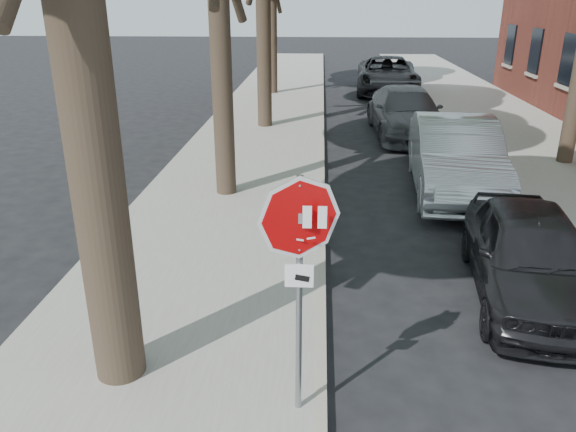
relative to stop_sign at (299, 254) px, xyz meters
The scene contains 10 objects.
ground 2.07m from the stop_sign, ahead, with size 120.00×120.00×0.00m, color black.
sidewalk_left 12.31m from the stop_sign, 98.51° to the left, with size 4.00×55.00×0.12m, color gray.
sidewalk_right 13.89m from the stop_sign, 60.88° to the left, with size 4.00×55.00×0.12m, color gray.
curb_left 12.17m from the stop_sign, 88.81° to the left, with size 0.12×55.00×0.13m, color #9E9384.
curb_right 13.03m from the stop_sign, 68.86° to the left, with size 0.12×55.00×0.13m, color #9E9384.
stop_sign is the anchor object (origin of this frame).
car_a 4.53m from the stop_sign, 40.61° to the left, with size 1.62×4.03×1.37m, color black.
car_b 8.42m from the stop_sign, 67.05° to the left, with size 1.77×5.08×1.67m, color #ADB1B5.
car_c 13.71m from the stop_sign, 77.66° to the left, with size 2.09×5.13×1.49m, color #434347.
car_d 22.13m from the stop_sign, 81.60° to the left, with size 2.72×5.90×1.64m, color black.
Camera 1 is at (-0.53, -4.86, 4.24)m, focal length 35.00 mm.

